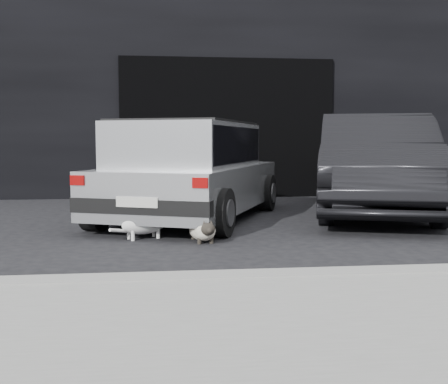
{
  "coord_description": "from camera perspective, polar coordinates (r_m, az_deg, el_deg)",
  "views": [
    {
      "loc": [
        -0.33,
        -6.49,
        1.06
      ],
      "look_at": [
        0.41,
        -0.38,
        0.5
      ],
      "focal_mm": 45.0,
      "sensor_mm": 36.0,
      "label": 1
    }
  ],
  "objects": [
    {
      "name": "second_car",
      "position": [
        8.45,
        15.19,
        2.78
      ],
      "size": [
        2.85,
        4.7,
        1.46
      ],
      "primitive_type": "imported",
      "rotation": [
        0.0,
        0.0,
        -0.32
      ],
      "color": "black",
      "rests_on": "ground"
    },
    {
      "name": "silver_hatchback",
      "position": [
        7.52,
        -3.46,
        2.6
      ],
      "size": [
        2.86,
        3.92,
        1.32
      ],
      "rotation": [
        0.0,
        0.0,
        -0.4
      ],
      "color": "silver",
      "rests_on": "ground"
    },
    {
      "name": "garage_opening",
      "position": [
        10.57,
        0.39,
        6.49
      ],
      "size": [
        4.0,
        0.1,
        2.6
      ],
      "primitive_type": "cube",
      "color": "black",
      "rests_on": "ground"
    },
    {
      "name": "curb",
      "position": [
        4.23,
        11.78,
        -8.59
      ],
      "size": [
        18.0,
        0.25,
        0.12
      ],
      "primitive_type": "cube",
      "color": "gray",
      "rests_on": "ground"
    },
    {
      "name": "cat_siamese",
      "position": [
        5.91,
        -2.14,
        -3.96
      ],
      "size": [
        0.33,
        0.75,
        0.26
      ],
      "rotation": [
        0.0,
        0.0,
        3.29
      ],
      "color": "beige",
      "rests_on": "ground"
    },
    {
      "name": "cat_white",
      "position": [
        6.18,
        -7.88,
        -3.17
      ],
      "size": [
        0.68,
        0.42,
        0.34
      ],
      "rotation": [
        0.0,
        0.0,
        -1.17
      ],
      "color": "silver",
      "rests_on": "ground"
    },
    {
      "name": "ground",
      "position": [
        6.59,
        -3.91,
        -4.08
      ],
      "size": [
        80.0,
        80.0,
        0.0
      ],
      "primitive_type": "plane",
      "color": "black",
      "rests_on": "ground"
    },
    {
      "name": "sidewalk",
      "position": [
        3.16,
        18.91,
        -13.61
      ],
      "size": [
        18.0,
        2.2,
        0.11
      ],
      "primitive_type": "cube",
      "color": "gray",
      "rests_on": "ground"
    },
    {
      "name": "building_facade",
      "position": [
        12.64,
        -0.77,
        11.73
      ],
      "size": [
        34.0,
        4.0,
        5.0
      ],
      "primitive_type": "cube",
      "color": "black",
      "rests_on": "ground"
    }
  ]
}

